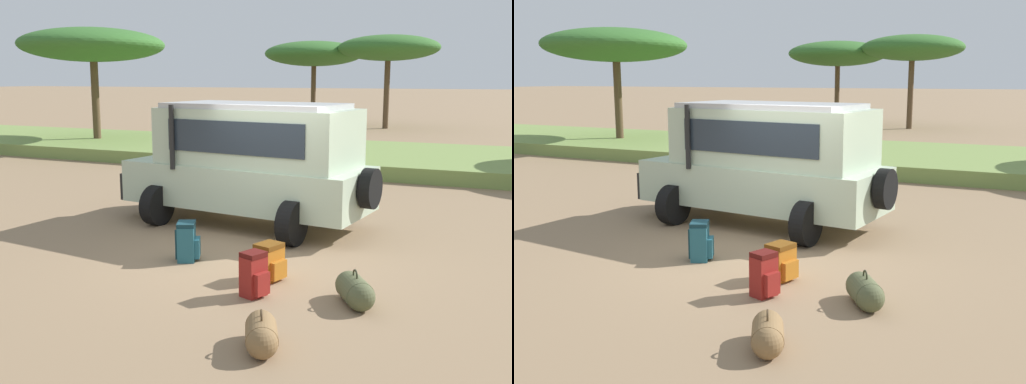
{
  "view_description": "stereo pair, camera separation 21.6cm",
  "coord_description": "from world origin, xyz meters",
  "views": [
    {
      "loc": [
        4.04,
        -8.74,
        2.92
      ],
      "look_at": [
        -0.06,
        0.43,
        1.0
      ],
      "focal_mm": 42.0,
      "sensor_mm": 36.0,
      "label": 1
    },
    {
      "loc": [
        4.24,
        -8.65,
        2.92
      ],
      "look_at": [
        -0.06,
        0.43,
        1.0
      ],
      "focal_mm": 42.0,
      "sensor_mm": 36.0,
      "label": 2
    }
  ],
  "objects": [
    {
      "name": "grass_bank",
      "position": [
        0.0,
        11.59,
        0.22
      ],
      "size": [
        120.0,
        7.0,
        0.44
      ],
      "color": "olive",
      "rests_on": "ground_plane"
    },
    {
      "name": "acacia_tree_centre_back",
      "position": [
        -3.4,
        26.46,
        4.59
      ],
      "size": [
        5.84,
        5.19,
        5.35
      ],
      "color": "brown",
      "rests_on": "ground_plane"
    },
    {
      "name": "duffel_bag_low_black_case",
      "position": [
        2.19,
        -1.44,
        0.19
      ],
      "size": [
        0.63,
        0.77,
        0.48
      ],
      "color": "#4C5133",
      "rests_on": "ground_plane"
    },
    {
      "name": "backpack_near_rear_wheel",
      "position": [
        -0.8,
        -0.65,
        0.31
      ],
      "size": [
        0.46,
        0.47,
        0.64
      ],
      "color": "#235B6B",
      "rests_on": "ground_plane"
    },
    {
      "name": "backpack_cluster_center",
      "position": [
        0.79,
        -0.99,
        0.27
      ],
      "size": [
        0.46,
        0.46,
        0.55
      ],
      "color": "#B26619",
      "rests_on": "ground_plane"
    },
    {
      "name": "safari_vehicle",
      "position": [
        -0.86,
        1.98,
        1.29
      ],
      "size": [
        5.45,
        3.08,
        2.44
      ],
      "color": "#B2C6A8",
      "rests_on": "ground_plane"
    },
    {
      "name": "duffel_bag_soft_canvas",
      "position": [
        1.6,
        -3.14,
        0.18
      ],
      "size": [
        0.54,
        0.77,
        0.46
      ],
      "color": "brown",
      "rests_on": "ground_plane"
    },
    {
      "name": "acacia_tree_far_left",
      "position": [
        -12.18,
        11.31,
        4.22
      ],
      "size": [
        5.67,
        6.12,
        4.91
      ],
      "color": "brown",
      "rests_on": "ground_plane"
    },
    {
      "name": "backpack_beside_front_wheel",
      "position": [
        0.86,
        -1.7,
        0.3
      ],
      "size": [
        0.41,
        0.38,
        0.62
      ],
      "color": "maroon",
      "rests_on": "ground_plane"
    },
    {
      "name": "ground_plane",
      "position": [
        0.0,
        0.0,
        0.0
      ],
      "size": [
        320.0,
        320.0,
        0.0
      ],
      "primitive_type": "plane",
      "color": "#8C7051"
    },
    {
      "name": "acacia_tree_left_mid",
      "position": [
        -8.3,
        27.74,
        4.39
      ],
      "size": [
        6.08,
        6.66,
        5.17
      ],
      "color": "brown",
      "rests_on": "ground_plane"
    }
  ]
}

